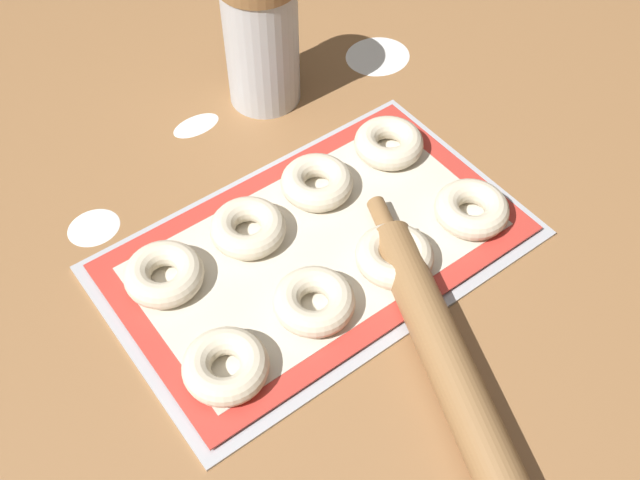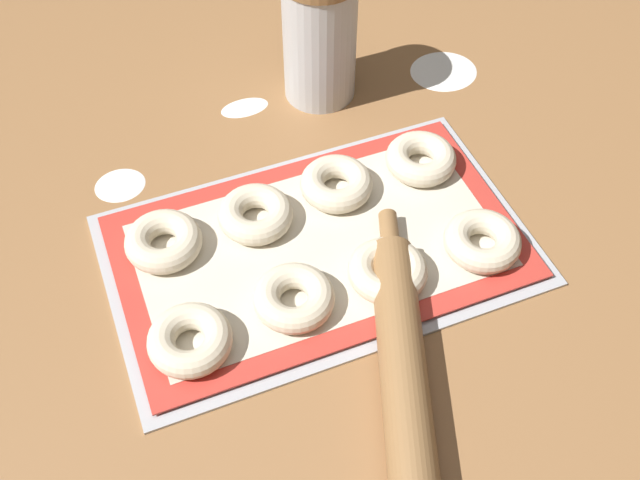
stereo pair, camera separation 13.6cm
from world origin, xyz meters
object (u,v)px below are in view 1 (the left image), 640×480
Objects in this scene: baking_tray at (320,252)px; bagel_back_mid_left at (248,228)px; bagel_front_mid_left at (314,301)px; flour_canister at (261,39)px; bagel_back_far_right at (389,143)px; rolling_pin at (460,390)px; bagel_front_mid_right at (394,256)px; bagel_front_far_left at (226,366)px; bagel_back_far_left at (164,274)px; bagel_front_far_right at (472,209)px; bagel_back_mid_right at (317,182)px.

bagel_back_mid_left is (-0.05, 0.06, 0.02)m from baking_tray.
flour_canister is (0.16, 0.32, 0.07)m from bagel_front_mid_left.
bagel_back_far_right is 0.18× the size of rolling_pin.
rolling_pin is (-0.11, -0.49, -0.07)m from flour_canister.
bagel_back_far_right is (0.21, 0.01, 0.00)m from bagel_back_mid_left.
bagel_front_mid_right and bagel_back_mid_left have the same top height.
bagel_front_mid_right is (0.22, 0.00, 0.00)m from bagel_front_far_left.
baking_tray is 0.18m from bagel_front_far_left.
flour_canister reaches higher than bagel_front_mid_left.
bagel_front_mid_left is 1.00× the size of bagel_back_far_right.
bagel_front_far_left is 0.13m from bagel_back_far_left.
bagel_front_mid_left is at bearing 107.45° from rolling_pin.
bagel_front_far_left is 0.23m from rolling_pin.
bagel_front_far_right and bagel_back_mid_left have the same top height.
bagel_front_mid_left and bagel_front_far_right have the same top height.
bagel_front_far_right is at bearing -22.14° from baking_tray.
bagel_back_mid_right is (0.21, 0.01, 0.00)m from bagel_back_far_left.
bagel_front_mid_left and bagel_back_mid_right have the same top height.
bagel_back_far_right is (0.33, 0.14, 0.00)m from bagel_front_far_left.
bagel_back_far_right is at bearing 51.86° from bagel_front_mid_right.
flour_canister reaches higher than bagel_front_far_left.
bagel_front_far_right reaches higher than baking_tray.
bagel_back_mid_right is 1.00× the size of bagel_back_far_right.
bagel_front_far_left is 0.47× the size of flour_canister.
bagel_front_far_left is at bearing -175.34° from bagel_front_mid_left.
bagel_front_far_left is 0.11m from bagel_front_mid_left.
bagel_back_far_right is (0.11, 0.00, 0.00)m from bagel_back_mid_right.
bagel_front_far_right is 0.34m from flour_canister.
flour_canister reaches higher than bagel_front_far_right.
baking_tray is 5.47× the size of bagel_front_far_left.
baking_tray is at bearing -48.95° from bagel_back_mid_left.
flour_canister is (0.05, 0.19, 0.07)m from bagel_back_mid_right.
bagel_front_far_left reaches higher than baking_tray.
bagel_back_far_left is (0.01, 0.13, 0.00)m from bagel_front_far_left.
bagel_front_mid_right is at bearing -128.14° from bagel_back_far_right.
bagel_front_far_right is (0.17, -0.07, 0.02)m from baking_tray.
rolling_pin is (-0.05, -0.16, -0.00)m from bagel_front_mid_right.
bagel_front_mid_right is 0.34m from flour_canister.
rolling_pin reaches higher than bagel_back_far_left.
bagel_back_mid_left is (-0.11, 0.13, 0.00)m from bagel_front_mid_right.
bagel_back_mid_right is at bearing 33.37° from bagel_front_far_left.
rolling_pin is (-0.16, -0.30, -0.00)m from bagel_back_far_right.
bagel_front_far_left and bagel_back_mid_left have the same top height.
bagel_front_mid_right is 0.14m from bagel_back_mid_right.
bagel_front_far_right is at bearing -30.52° from bagel_back_mid_left.
baking_tray is at bearing 127.84° from bagel_front_mid_right.
bagel_back_mid_right is (0.10, 0.01, 0.00)m from bagel_back_mid_left.
bagel_back_mid_left is 1.00× the size of bagel_back_mid_right.
bagel_front_mid_left is at bearing 178.50° from bagel_front_far_right.
bagel_back_mid_right is at bearing 80.18° from rolling_pin.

